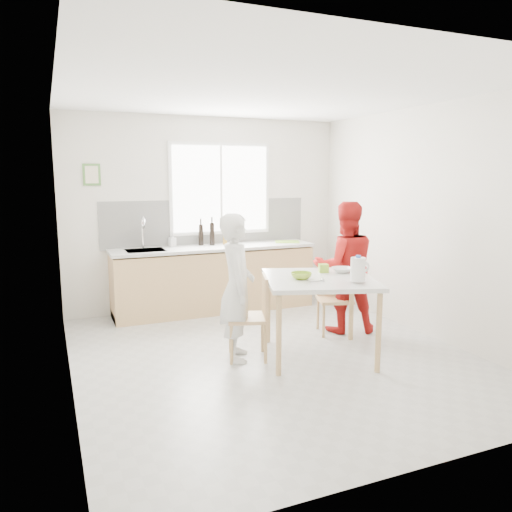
{
  "coord_description": "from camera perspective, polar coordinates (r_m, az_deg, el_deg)",
  "views": [
    {
      "loc": [
        -2.12,
        -4.59,
        1.9
      ],
      "look_at": [
        -0.1,
        0.2,
        1.05
      ],
      "focal_mm": 35.0,
      "sensor_mm": 36.0,
      "label": 1
    }
  ],
  "objects": [
    {
      "name": "soap_bottle",
      "position": [
        6.96,
        -9.54,
        1.83
      ],
      "size": [
        0.1,
        0.1,
        0.19
      ],
      "primitive_type": "imported",
      "rotation": [
        0.0,
        0.0,
        0.21
      ],
      "color": "#999999",
      "rests_on": "kitchen_counter"
    },
    {
      "name": "bowl_white",
      "position": [
        5.51,
        9.8,
        -1.59
      ],
      "size": [
        0.28,
        0.28,
        0.05
      ],
      "primitive_type": "imported",
      "rotation": [
        0.0,
        0.0,
        -0.32
      ],
      "color": "white",
      "rests_on": "dining_table"
    },
    {
      "name": "picture_frame",
      "position": [
        6.85,
        -18.27,
        8.82
      ],
      "size": [
        0.22,
        0.03,
        0.28
      ],
      "color": "#4E813A",
      "rests_on": "room_shell"
    },
    {
      "name": "kitchen_counter",
      "position": [
        7.03,
        -4.79,
        -2.92
      ],
      "size": [
        2.84,
        0.64,
        1.37
      ],
      "color": "tan",
      "rests_on": "ground"
    },
    {
      "name": "chair_left",
      "position": [
        5.2,
        -0.25,
        -6.55
      ],
      "size": [
        0.51,
        0.51,
        0.88
      ],
      "rotation": [
        0.0,
        0.0,
        -1.89
      ],
      "color": "tan",
      "rests_on": "ground"
    },
    {
      "name": "chair_far",
      "position": [
        6.14,
        8.85,
        -4.39
      ],
      "size": [
        0.49,
        0.49,
        0.84
      ],
      "rotation": [
        0.0,
        0.0,
        -0.32
      ],
      "color": "tan",
      "rests_on": "ground"
    },
    {
      "name": "wine_bottle_b",
      "position": [
        7.03,
        -6.31,
        2.44
      ],
      "size": [
        0.07,
        0.07,
        0.3
      ],
      "primitive_type": "cylinder",
      "color": "black",
      "rests_on": "kitchen_counter"
    },
    {
      "name": "ground",
      "position": [
        5.4,
        1.88,
        -11.33
      ],
      "size": [
        4.5,
        4.5,
        0.0
      ],
      "primitive_type": "plane",
      "color": "#B7B7B2",
      "rests_on": "ground"
    },
    {
      "name": "green_box",
      "position": [
        5.49,
        7.71,
        -1.39
      ],
      "size": [
        0.13,
        0.13,
        0.09
      ],
      "primitive_type": "cube",
      "rotation": [
        0.0,
        0.0,
        -0.32
      ],
      "color": "#86B329",
      "rests_on": "dining_table"
    },
    {
      "name": "dining_table",
      "position": [
        5.22,
        7.26,
        -3.4
      ],
      "size": [
        1.39,
        1.39,
        0.85
      ],
      "rotation": [
        0.0,
        0.0,
        -0.32
      ],
      "color": "silver",
      "rests_on": "ground"
    },
    {
      "name": "jar_amber",
      "position": [
        7.09,
        -3.56,
        1.98
      ],
      "size": [
        0.06,
        0.06,
        0.16
      ],
      "primitive_type": "cylinder",
      "color": "olive",
      "rests_on": "kitchen_counter"
    },
    {
      "name": "cutting_board",
      "position": [
        7.34,
        3.59,
        1.64
      ],
      "size": [
        0.42,
        0.37,
        0.01
      ],
      "primitive_type": "cube",
      "rotation": [
        0.0,
        0.0,
        -0.42
      ],
      "color": "#87C72D",
      "rests_on": "kitchen_counter"
    },
    {
      "name": "spoon",
      "position": [
        4.98,
        6.89,
        -2.88
      ],
      "size": [
        0.16,
        0.02,
        0.01
      ],
      "primitive_type": "cylinder",
      "rotation": [
        0.0,
        1.57,
        0.03
      ],
      "color": "#A5A5AA",
      "rests_on": "dining_table"
    },
    {
      "name": "person_white",
      "position": [
        5.12,
        -2.2,
        -3.6
      ],
      "size": [
        0.52,
        0.64,
        1.52
      ],
      "primitive_type": "imported",
      "rotation": [
        0.0,
        0.0,
        1.25
      ],
      "color": "white",
      "rests_on": "ground"
    },
    {
      "name": "window",
      "position": [
        7.2,
        -4.06,
        7.67
      ],
      "size": [
        1.5,
        0.06,
        1.3
      ],
      "color": "white",
      "rests_on": "room_shell"
    },
    {
      "name": "milk_jug",
      "position": [
        4.99,
        11.6,
        -1.47
      ],
      "size": [
        0.2,
        0.15,
        0.26
      ],
      "rotation": [
        0.0,
        0.0,
        -0.32
      ],
      "color": "white",
      "rests_on": "dining_table"
    },
    {
      "name": "bowl_green",
      "position": [
        5.11,
        5.2,
        -2.26
      ],
      "size": [
        0.27,
        0.27,
        0.07
      ],
      "primitive_type": "imported",
      "rotation": [
        0.0,
        0.0,
        -0.32
      ],
      "color": "#8FB92A",
      "rests_on": "dining_table"
    },
    {
      "name": "person_red",
      "position": [
        6.13,
        10.12,
        -1.27
      ],
      "size": [
        0.92,
        0.81,
        1.59
      ],
      "primitive_type": "imported",
      "rotation": [
        0.0,
        0.0,
        2.82
      ],
      "color": "red",
      "rests_on": "ground"
    },
    {
      "name": "backsplash",
      "position": [
        7.18,
        -5.56,
        3.84
      ],
      "size": [
        3.0,
        0.02,
        0.65
      ],
      "primitive_type": "cube",
      "color": "white",
      "rests_on": "room_shell"
    },
    {
      "name": "wine_bottle_a",
      "position": [
        7.02,
        -5.04,
        2.54
      ],
      "size": [
        0.07,
        0.07,
        0.32
      ],
      "primitive_type": "cylinder",
      "color": "black",
      "rests_on": "kitchen_counter"
    },
    {
      "name": "room_shell",
      "position": [
        5.06,
        1.98,
        6.38
      ],
      "size": [
        4.5,
        4.5,
        4.5
      ],
      "color": "silver",
      "rests_on": "ground"
    }
  ]
}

